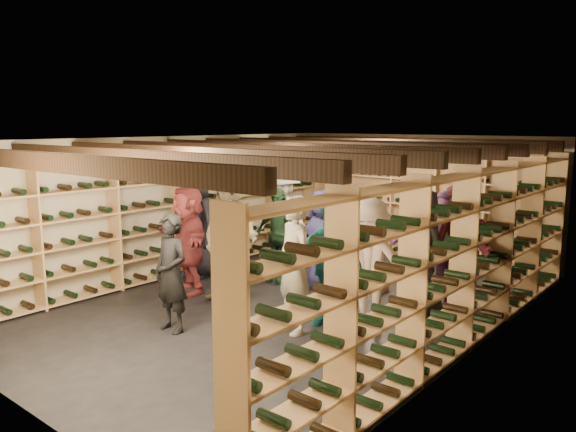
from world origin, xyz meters
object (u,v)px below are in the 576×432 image
(person_5, at_px, (188,239))
(person_7, at_px, (294,265))
(person_1, at_px, (171,273))
(person_3, at_px, (369,266))
(person_10, at_px, (278,235))
(person_12, at_px, (420,252))
(person_0, at_px, (197,223))
(crate_stack_right, at_px, (329,266))
(person_6, at_px, (323,240))
(person_9, at_px, (281,220))
(crate_loose, at_px, (370,285))
(person_8, at_px, (461,253))
(crate_stack_left, at_px, (325,248))
(person_4, at_px, (329,264))
(person_11, at_px, (447,249))
(person_2, at_px, (231,241))

(person_5, xyz_separation_m, person_7, (2.36, -0.29, 0.03))
(person_1, xyz_separation_m, person_7, (1.21, 0.97, 0.12))
(person_3, xyz_separation_m, person_7, (-0.71, -0.62, 0.02))
(person_10, bearing_deg, person_3, -23.13)
(person_12, bearing_deg, person_0, -152.04)
(crate_stack_right, relative_size, person_5, 0.35)
(person_6, bearing_deg, person_3, -21.67)
(person_0, height_order, person_9, person_0)
(person_3, bearing_deg, person_7, -148.63)
(crate_loose, relative_size, person_8, 0.27)
(crate_stack_left, distance_m, person_4, 3.08)
(person_4, bearing_deg, person_6, 119.97)
(person_8, xyz_separation_m, person_11, (-0.37, 0.40, -0.07))
(crate_stack_left, relative_size, person_6, 0.43)
(crate_loose, distance_m, person_12, 1.46)
(crate_stack_left, bearing_deg, person_4, -53.07)
(person_3, height_order, person_6, person_3)
(person_12, bearing_deg, person_1, -110.98)
(person_5, height_order, person_7, person_7)
(person_3, bearing_deg, person_0, 164.75)
(person_2, height_order, person_5, person_2)
(person_4, bearing_deg, person_11, 52.41)
(person_5, distance_m, person_6, 2.11)
(person_11, bearing_deg, person_9, 164.68)
(person_1, height_order, person_9, person_9)
(crate_loose, height_order, person_12, person_12)
(crate_stack_right, height_order, person_11, person_11)
(crate_stack_right, height_order, person_1, person_1)
(person_2, height_order, person_10, person_2)
(person_12, bearing_deg, crate_stack_right, -177.74)
(person_2, bearing_deg, person_7, -21.15)
(crate_stack_left, xyz_separation_m, crate_loose, (1.47, -0.79, -0.25))
(crate_loose, height_order, person_7, person_7)
(crate_stack_left, distance_m, person_7, 3.44)
(crate_stack_left, xyz_separation_m, person_11, (2.72, -0.79, 0.52))
(crate_loose, bearing_deg, person_4, -77.53)
(person_0, xyz_separation_m, person_6, (2.09, 0.79, -0.13))
(crate_stack_right, xyz_separation_m, person_4, (1.17, -1.65, 0.56))
(person_7, bearing_deg, person_8, 75.60)
(person_8, bearing_deg, person_9, -174.32)
(person_4, xyz_separation_m, person_9, (-2.23, 1.65, 0.11))
(person_0, height_order, person_8, person_0)
(person_9, bearing_deg, person_2, -65.57)
(person_8, distance_m, person_11, 0.55)
(crate_loose, relative_size, person_0, 0.27)
(crate_stack_left, height_order, person_1, person_1)
(person_0, height_order, person_5, person_0)
(person_2, height_order, person_8, person_2)
(person_1, bearing_deg, person_12, 52.95)
(person_0, xyz_separation_m, person_11, (3.99, 1.21, -0.08))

